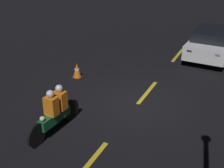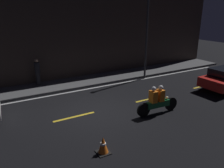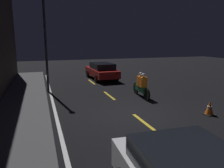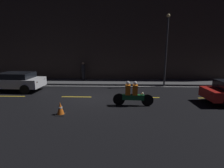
# 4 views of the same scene
# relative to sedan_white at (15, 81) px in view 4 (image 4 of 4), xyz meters

# --- Properties ---
(ground_plane) EXTENTS (56.00, 56.00, 0.00)m
(ground_plane) POSITION_rel_sedan_white_xyz_m (5.95, -1.51, -0.76)
(ground_plane) COLOR black
(raised_curb) EXTENTS (28.00, 2.27, 0.14)m
(raised_curb) POSITION_rel_sedan_white_xyz_m (5.95, 3.10, -0.69)
(raised_curb) COLOR #4C4C4F
(raised_curb) RESTS_ON ground
(building_front) EXTENTS (28.00, 0.30, 7.59)m
(building_front) POSITION_rel_sedan_white_xyz_m (5.95, 4.38, 3.03)
(building_front) COLOR #382D28
(building_front) RESTS_ON ground
(lane_dash_b) EXTENTS (2.00, 0.14, 0.01)m
(lane_dash_b) POSITION_rel_sedan_white_xyz_m (0.45, -1.51, -0.76)
(lane_dash_b) COLOR gold
(lane_dash_b) RESTS_ON ground
(lane_dash_c) EXTENTS (2.00, 0.14, 0.01)m
(lane_dash_c) POSITION_rel_sedan_white_xyz_m (4.95, -1.51, -0.76)
(lane_dash_c) COLOR gold
(lane_dash_c) RESTS_ON ground
(lane_dash_d) EXTENTS (2.00, 0.14, 0.01)m
(lane_dash_d) POSITION_rel_sedan_white_xyz_m (9.45, -1.51, -0.76)
(lane_dash_d) COLOR gold
(lane_dash_d) RESTS_ON ground
(lane_dash_e) EXTENTS (2.00, 0.14, 0.01)m
(lane_dash_e) POSITION_rel_sedan_white_xyz_m (13.95, -1.51, -0.76)
(lane_dash_e) COLOR gold
(lane_dash_e) RESTS_ON ground
(lane_solid_kerb) EXTENTS (25.20, 0.14, 0.01)m
(lane_solid_kerb) POSITION_rel_sedan_white_xyz_m (5.95, 1.71, -0.76)
(lane_solid_kerb) COLOR silver
(lane_solid_kerb) RESTS_ON ground
(sedan_white) EXTENTS (4.19, 2.10, 1.39)m
(sedan_white) POSITION_rel_sedan_white_xyz_m (0.00, 0.00, 0.00)
(sedan_white) COLOR silver
(sedan_white) RESTS_ON ground
(motorcycle) EXTENTS (2.28, 0.40, 1.41)m
(motorcycle) POSITION_rel_sedan_white_xyz_m (8.51, -3.12, -0.10)
(motorcycle) COLOR black
(motorcycle) RESTS_ON ground
(traffic_cone_near) EXTENTS (0.46, 0.46, 0.63)m
(traffic_cone_near) POSITION_rel_sedan_white_xyz_m (4.88, -4.58, -0.45)
(traffic_cone_near) COLOR black
(traffic_cone_near) RESTS_ON ground
(pedestrian) EXTENTS (0.34, 0.34, 1.71)m
(pedestrian) POSITION_rel_sedan_white_xyz_m (4.44, 3.66, 0.25)
(pedestrian) COLOR black
(pedestrian) RESTS_ON raised_curb
(street_lamp) EXTENTS (0.28, 0.28, 5.76)m
(street_lamp) POSITION_rel_sedan_white_xyz_m (11.59, 1.81, 2.48)
(street_lamp) COLOR #333338
(street_lamp) RESTS_ON ground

